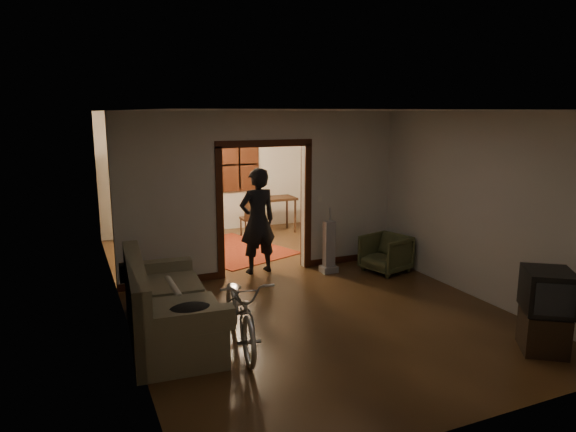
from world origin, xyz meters
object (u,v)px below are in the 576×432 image
sofa (170,298)px  desk (272,215)px  armchair (386,254)px  person (258,221)px  locker (152,195)px  bicycle (240,309)px

sofa → desk: 5.82m
armchair → sofa: bearing=-89.7°
sofa → person: 2.84m
armchair → locker: size_ratio=0.37×
bicycle → armchair: size_ratio=2.39×
locker → desk: locker is taller
armchair → desk: bearing=175.0°
person → bicycle: bearing=58.8°
sofa → person: bearing=50.7°
bicycle → desk: size_ratio=1.59×
bicycle → locker: bearing=98.4°
armchair → locker: locker is taller
bicycle → locker: 5.94m
armchair → desk: 3.70m
desk → armchair: bearing=-66.7°
bicycle → person: person is taller
locker → desk: 2.74m
sofa → armchair: size_ratio=3.05×
sofa → desk: (3.28, 4.80, -0.10)m
bicycle → desk: 5.96m
bicycle → locker: (-0.07, 5.92, 0.52)m
armchair → person: size_ratio=0.39×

